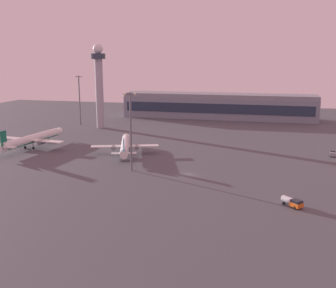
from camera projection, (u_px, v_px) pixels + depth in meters
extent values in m
plane|color=#4C4C51|center=(188.00, 174.00, 138.62)|extent=(416.00, 416.00, 0.00)
cube|color=gray|center=(218.00, 108.00, 267.02)|extent=(126.71, 22.00, 14.00)
cube|color=#263347|center=(216.00, 109.00, 256.25)|extent=(121.64, 0.40, 6.16)
cube|color=gray|center=(219.00, 95.00, 265.27)|extent=(126.71, 19.80, 2.40)
cylinder|color=#A8A8B2|center=(100.00, 94.00, 226.57)|extent=(4.40, 4.40, 39.19)
cylinder|color=#2D3847|center=(98.00, 56.00, 222.09)|extent=(8.00, 8.00, 3.00)
sphere|color=silver|center=(98.00, 49.00, 221.23)|extent=(5.60, 5.60, 5.60)
cylinder|color=silver|center=(125.00, 145.00, 168.19)|extent=(13.22, 31.31, 3.36)
cone|color=silver|center=(126.00, 137.00, 184.75)|extent=(3.70, 3.02, 3.20)
cone|color=silver|center=(124.00, 155.00, 151.46)|extent=(3.65, 3.31, 3.03)
cube|color=silver|center=(125.00, 146.00, 167.37)|extent=(28.01, 12.28, 0.31)
cube|color=silver|center=(124.00, 153.00, 153.06)|extent=(9.91, 5.08, 0.31)
cube|color=#1984B2|center=(124.00, 146.00, 152.74)|extent=(1.14, 2.77, 5.76)
cylinder|color=slate|center=(113.00, 148.00, 167.13)|extent=(2.85, 3.64, 1.95)
cylinder|color=slate|center=(137.00, 147.00, 167.87)|extent=(2.85, 3.64, 1.95)
cube|color=#1984B2|center=(125.00, 147.00, 168.39)|extent=(12.10, 28.79, 0.32)
cylinder|color=#333338|center=(126.00, 144.00, 178.46)|extent=(0.25, 0.25, 3.14)
cylinder|color=black|center=(126.00, 147.00, 178.80)|extent=(0.64, 1.04, 0.97)
cylinder|color=#333338|center=(120.00, 150.00, 166.22)|extent=(0.25, 0.25, 3.14)
cylinder|color=black|center=(120.00, 154.00, 166.56)|extent=(0.64, 1.04, 0.97)
cylinder|color=#333338|center=(130.00, 150.00, 166.52)|extent=(0.25, 0.25, 3.14)
cylinder|color=black|center=(130.00, 153.00, 166.85)|extent=(0.64, 1.04, 0.97)
cylinder|color=silver|center=(32.00, 139.00, 178.42)|extent=(7.74, 36.99, 3.88)
cone|color=silver|center=(58.00, 131.00, 196.44)|extent=(3.93, 2.83, 3.69)
cone|color=silver|center=(0.00, 148.00, 160.21)|extent=(3.78, 3.21, 3.49)
cube|color=silver|center=(31.00, 140.00, 177.52)|extent=(32.95, 7.51, 0.36)
cube|color=silver|center=(4.00, 147.00, 161.95)|extent=(11.44, 3.62, 0.36)
cube|color=#146B4C|center=(4.00, 139.00, 161.57)|extent=(0.65, 3.28, 6.64)
cylinder|color=slate|center=(21.00, 140.00, 179.55)|extent=(2.62, 3.89, 2.25)
cylinder|color=slate|center=(41.00, 142.00, 175.80)|extent=(2.62, 3.89, 2.25)
cube|color=#146B4C|center=(33.00, 141.00, 178.65)|extent=(7.04, 34.02, 0.37)
cylinder|color=#333338|center=(49.00, 138.00, 189.62)|extent=(0.29, 0.29, 3.63)
cylinder|color=black|center=(49.00, 142.00, 190.00)|extent=(0.52, 1.16, 1.12)
cylinder|color=#333338|center=(25.00, 144.00, 177.21)|extent=(0.29, 0.29, 3.63)
cylinder|color=black|center=(25.00, 147.00, 177.59)|extent=(0.52, 1.16, 1.12)
cylinder|color=#333338|center=(33.00, 144.00, 175.71)|extent=(0.29, 0.29, 3.63)
cylinder|color=black|center=(33.00, 148.00, 176.09)|extent=(0.52, 1.16, 1.12)
cube|color=#D85919|center=(296.00, 205.00, 107.21)|extent=(3.82, 3.81, 1.20)
cube|color=#1E232D|center=(297.00, 201.00, 107.01)|extent=(3.43, 3.42, 0.70)
cylinder|color=silver|center=(289.00, 200.00, 109.37)|extent=(4.27, 4.22, 1.80)
cylinder|color=black|center=(300.00, 206.00, 107.53)|extent=(0.85, 0.84, 0.90)
cylinder|color=black|center=(295.00, 208.00, 106.45)|extent=(0.85, 0.84, 0.90)
cylinder|color=black|center=(289.00, 202.00, 110.72)|extent=(0.85, 0.84, 0.90)
cylinder|color=black|center=(284.00, 203.00, 109.63)|extent=(0.85, 0.84, 0.90)
cube|color=gray|center=(333.00, 154.00, 164.33)|extent=(2.29, 2.37, 1.10)
cube|color=#1E232D|center=(333.00, 152.00, 164.14)|extent=(2.09, 2.10, 0.70)
cube|color=gray|center=(333.00, 154.00, 162.59)|extent=(2.25, 2.66, 1.40)
cylinder|color=black|center=(330.00, 155.00, 165.03)|extent=(0.43, 0.93, 0.90)
cylinder|color=black|center=(335.00, 155.00, 164.40)|extent=(0.43, 0.93, 0.90)
cylinder|color=black|center=(330.00, 156.00, 162.60)|extent=(0.43, 0.93, 0.90)
cylinder|color=black|center=(335.00, 156.00, 161.97)|extent=(0.43, 0.93, 0.90)
cylinder|color=slate|center=(131.00, 132.00, 140.41)|extent=(0.70, 0.70, 28.16)
cube|color=slate|center=(130.00, 94.00, 137.55)|extent=(4.80, 0.40, 0.40)
sphere|color=#F9EAB2|center=(125.00, 94.00, 137.97)|extent=(0.90, 0.90, 0.90)
sphere|color=#F9EAB2|center=(135.00, 94.00, 137.13)|extent=(0.90, 0.90, 0.90)
cylinder|color=slate|center=(80.00, 100.00, 238.99)|extent=(0.70, 0.70, 29.48)
cube|color=slate|center=(79.00, 77.00, 235.99)|extent=(4.80, 0.40, 0.40)
sphere|color=#F9EAB2|center=(76.00, 77.00, 236.41)|extent=(0.90, 0.90, 0.90)
sphere|color=#F9EAB2|center=(81.00, 77.00, 235.57)|extent=(0.90, 0.90, 0.90)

